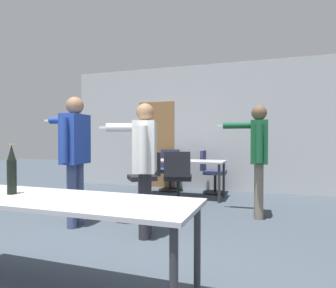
% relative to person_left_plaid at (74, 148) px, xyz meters
% --- Properties ---
extents(back_wall, '(6.44, 0.12, 2.86)m').
position_rel_person_left_plaid_xyz_m(back_wall, '(0.94, 3.42, 0.37)').
color(back_wall, '#B2B5B7').
rests_on(back_wall, ground_plane).
extents(conference_table_near, '(2.17, 0.67, 0.74)m').
position_rel_person_left_plaid_xyz_m(conference_table_near, '(0.96, -1.55, -0.38)').
color(conference_table_near, '#A8A8AD').
rests_on(conference_table_near, ground_plane).
extents(conference_table_far, '(1.70, 0.69, 0.74)m').
position_rel_person_left_plaid_xyz_m(conference_table_far, '(0.80, 2.34, -0.39)').
color(conference_table_far, '#A8A8AD').
rests_on(conference_table_far, ground_plane).
extents(person_left_plaid, '(0.80, 0.61, 1.73)m').
position_rel_person_left_plaid_xyz_m(person_left_plaid, '(0.00, 0.00, 0.00)').
color(person_left_plaid, '#3D4C75').
rests_on(person_left_plaid, ground_plane).
extents(person_near_casual, '(0.87, 0.64, 1.59)m').
position_rel_person_left_plaid_xyz_m(person_near_casual, '(1.05, -0.08, -0.10)').
color(person_near_casual, '#28282D').
rests_on(person_near_casual, ground_plane).
extents(person_center_tall, '(0.78, 0.63, 1.66)m').
position_rel_person_left_plaid_xyz_m(person_center_tall, '(2.30, 1.25, -0.05)').
color(person_center_tall, slate).
rests_on(person_center_tall, ground_plane).
extents(office_chair_far_right, '(0.55, 0.61, 0.96)m').
position_rel_person_left_plaid_xyz_m(office_chair_far_right, '(0.98, 1.53, -0.59)').
color(office_chair_far_right, black).
rests_on(office_chair_far_right, ground_plane).
extents(office_chair_side_rolled, '(0.58, 0.63, 0.91)m').
position_rel_person_left_plaid_xyz_m(office_chair_side_rolled, '(0.32, 3.07, -0.63)').
color(office_chair_side_rolled, black).
rests_on(office_chair_side_rolled, ground_plane).
extents(office_chair_far_left, '(0.56, 0.52, 0.91)m').
position_rel_person_left_plaid_xyz_m(office_chair_far_left, '(1.28, 2.99, -0.63)').
color(office_chair_far_left, black).
rests_on(office_chair_far_left, ground_plane).
extents(office_chair_near_pushed, '(0.69, 0.67, 0.92)m').
position_rel_person_left_plaid_xyz_m(office_chair_near_pushed, '(0.34, 1.63, -0.62)').
color(office_chair_near_pushed, black).
rests_on(office_chair_near_pushed, ground_plane).
extents(beer_bottle, '(0.07, 0.07, 0.39)m').
position_rel_person_left_plaid_xyz_m(beer_bottle, '(0.56, -1.55, -0.12)').
color(beer_bottle, black).
rests_on(beer_bottle, conference_table_near).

